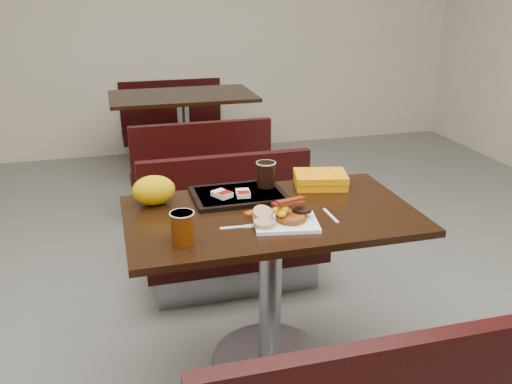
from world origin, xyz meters
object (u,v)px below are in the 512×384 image
object	(u,v)px
coffee_cup_far	(266,174)
hashbrown_sleeve_right	(243,193)
bench_far_s	(198,164)
hashbrown_sleeve_left	(222,194)
knife	(331,215)
bench_near_n	(234,229)
bench_far_n	(174,121)
fork	(232,227)
coffee_cup_near	(183,228)
clamshell	(320,180)
paper_bag	(154,190)
pancake_stack	(291,217)
table_far	(184,138)
platter	(286,223)
tray	(239,195)
table_near	(270,291)

from	to	relation	value
coffee_cup_far	hashbrown_sleeve_right	bearing A→B (deg)	-146.56
bench_far_s	hashbrown_sleeve_left	xyz separation A→B (m)	(-0.17, -1.72, 0.42)
knife	hashbrown_sleeve_left	size ratio (longest dim) A/B	1.79
bench_near_n	bench_far_s	world-z (taller)	same
bench_far_n	fork	bearing A→B (deg)	-93.18
coffee_cup_near	knife	xyz separation A→B (m)	(0.62, 0.09, -0.06)
clamshell	bench_near_n	bearing A→B (deg)	136.81
hashbrown_sleeve_left	knife	bearing A→B (deg)	-64.70
paper_bag	knife	bearing A→B (deg)	-24.79
pancake_stack	hashbrown_sleeve_right	size ratio (longest dim) A/B	1.55
bench_near_n	bench_far_s	bearing A→B (deg)	90.00
coffee_cup_near	hashbrown_sleeve_right	size ratio (longest dim) A/B	1.50
bench_near_n	hashbrown_sleeve_right	distance (m)	0.68
coffee_cup_near	table_far	bearing A→B (deg)	81.98
coffee_cup_far	paper_bag	distance (m)	0.51
bench_far_s	paper_bag	size ratio (longest dim) A/B	5.44
bench_far_s	hashbrown_sleeve_right	world-z (taller)	hashbrown_sleeve_right
platter	paper_bag	bearing A→B (deg)	153.89
bench_near_n	bench_far_n	world-z (taller)	same
bench_near_n	platter	distance (m)	0.92
bench_far_s	pancake_stack	size ratio (longest dim) A/B	8.22
hashbrown_sleeve_right	clamshell	distance (m)	0.39
pancake_stack	coffee_cup_near	bearing A→B (deg)	-172.55
bench_near_n	hashbrown_sleeve_left	bearing A→B (deg)	-108.07
paper_bag	tray	bearing A→B (deg)	-1.96
fork	hashbrown_sleeve_right	distance (m)	0.30
table_far	clamshell	size ratio (longest dim) A/B	5.05
fork	knife	bearing A→B (deg)	4.89
bench_near_n	tray	bearing A→B (deg)	-100.27
bench_near_n	hashbrown_sleeve_left	world-z (taller)	hashbrown_sleeve_left
table_near	bench_far_s	xyz separation A→B (m)	(0.00, 1.90, -0.02)
bench_far_s	platter	xyz separation A→B (m)	(0.02, -2.03, 0.40)
hashbrown_sleeve_right	clamshell	bearing A→B (deg)	17.14
fork	knife	distance (m)	0.41
pancake_stack	coffee_cup_near	distance (m)	0.44
fork	coffee_cup_far	size ratio (longest dim) A/B	1.20
coffee_cup_near	fork	world-z (taller)	coffee_cup_near
table_near	knife	size ratio (longest dim) A/B	8.16
coffee_cup_far	platter	bearing A→B (deg)	-94.31
hashbrown_sleeve_left	clamshell	xyz separation A→B (m)	(0.48, 0.06, 0.00)
table_near	bench_far_n	distance (m)	3.30
bench_far_s	coffee_cup_far	world-z (taller)	coffee_cup_far
bench_far_n	hashbrown_sleeve_left	xyz separation A→B (m)	(-0.17, -3.12, 0.42)
knife	paper_bag	size ratio (longest dim) A/B	0.80
platter	hashbrown_sleeve_right	distance (m)	0.32
table_near	fork	distance (m)	0.44
table_far	tray	world-z (taller)	tray
knife	coffee_cup_far	xyz separation A→B (m)	(-0.17, 0.35, 0.07)
bench_far_n	hashbrown_sleeve_left	distance (m)	3.15
hashbrown_sleeve_right	bench_far_n	bearing A→B (deg)	95.46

